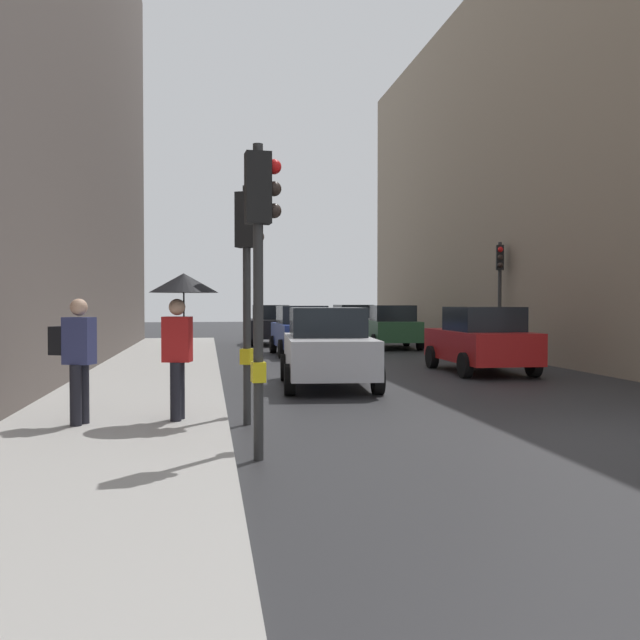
% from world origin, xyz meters
% --- Properties ---
extents(ground_plane, '(120.00, 120.00, 0.00)m').
position_xyz_m(ground_plane, '(0.00, 0.00, 0.00)').
color(ground_plane, '#28282B').
extents(sidewalk_kerb, '(3.26, 40.00, 0.16)m').
position_xyz_m(sidewalk_kerb, '(-6.50, 6.00, 0.08)').
color(sidewalk_kerb, '#A8A5A0').
rests_on(sidewalk_kerb, ground).
extents(building_facade_right, '(12.00, 30.92, 13.81)m').
position_xyz_m(building_facade_right, '(10.87, 16.99, 6.90)').
color(building_facade_right, gray).
rests_on(building_facade_right, ground).
extents(traffic_light_mid_street, '(0.32, 0.45, 3.91)m').
position_xyz_m(traffic_light_mid_street, '(4.56, 13.83, 2.69)').
color(traffic_light_mid_street, '#2D2D2D').
rests_on(traffic_light_mid_street, ground).
extents(traffic_light_near_left, '(0.44, 0.26, 3.74)m').
position_xyz_m(traffic_light_near_left, '(-4.55, -0.33, 2.58)').
color(traffic_light_near_left, '#2D2D2D').
rests_on(traffic_light_near_left, ground).
extents(traffic_light_near_right, '(0.45, 0.34, 3.65)m').
position_xyz_m(traffic_light_near_right, '(-4.55, 2.12, 2.52)').
color(traffic_light_near_right, '#2D2D2D').
rests_on(traffic_light_near_right, ground).
extents(car_white_compact, '(2.15, 4.27, 1.76)m').
position_xyz_m(car_white_compact, '(1.99, 25.96, 0.88)').
color(car_white_compact, silver).
rests_on(car_white_compact, ground).
extents(car_green_estate, '(2.28, 4.33, 1.76)m').
position_xyz_m(car_green_estate, '(2.31, 19.45, 0.88)').
color(car_green_estate, '#2D6038').
rests_on(car_green_estate, ground).
extents(car_red_sedan, '(2.06, 4.22, 1.76)m').
position_xyz_m(car_red_sedan, '(2.05, 9.23, 0.88)').
color(car_red_sedan, red).
rests_on(car_red_sedan, ground).
extents(car_blue_van, '(2.08, 4.23, 1.76)m').
position_xyz_m(car_blue_van, '(-1.84, 16.18, 0.88)').
color(car_blue_van, navy).
rests_on(car_blue_van, ground).
extents(car_silver_hatchback, '(2.27, 4.32, 1.76)m').
position_xyz_m(car_silver_hatchback, '(-2.53, 6.78, 0.88)').
color(car_silver_hatchback, '#BCBCC1').
rests_on(car_silver_hatchback, ground).
extents(car_dark_suv, '(2.21, 4.30, 1.76)m').
position_xyz_m(car_dark_suv, '(-2.37, 22.97, 0.88)').
color(car_dark_suv, black).
rests_on(car_dark_suv, ground).
extents(pedestrian_with_umbrella, '(1.00, 1.00, 2.14)m').
position_xyz_m(pedestrian_with_umbrella, '(-5.53, 1.75, 1.84)').
color(pedestrian_with_umbrella, black).
rests_on(pedestrian_with_umbrella, sidewalk_kerb).
extents(pedestrian_with_grey_backpack, '(0.66, 0.47, 1.77)m').
position_xyz_m(pedestrian_with_grey_backpack, '(-6.98, 1.60, 1.16)').
color(pedestrian_with_grey_backpack, black).
rests_on(pedestrian_with_grey_backpack, sidewalk_kerb).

